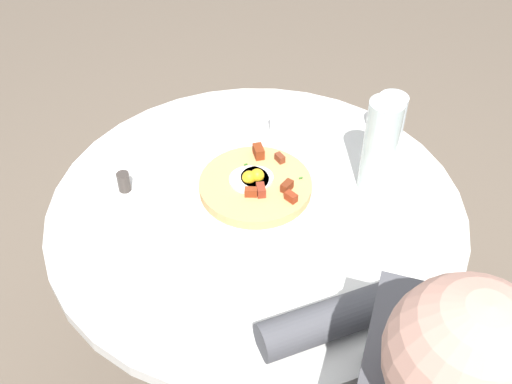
% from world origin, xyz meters
% --- Properties ---
extents(ground_plane, '(6.00, 6.00, 0.00)m').
position_xyz_m(ground_plane, '(0.00, 0.00, 0.00)').
color(ground_plane, '#6B5B4C').
extents(dining_table, '(0.89, 0.89, 0.71)m').
position_xyz_m(dining_table, '(0.00, 0.00, 0.54)').
color(dining_table, silver).
rests_on(dining_table, ground_plane).
extents(pizza_plate, '(0.29, 0.29, 0.01)m').
position_xyz_m(pizza_plate, '(-0.03, -0.01, 0.72)').
color(pizza_plate, white).
rests_on(pizza_plate, dining_table).
extents(breakfast_pizza, '(0.24, 0.24, 0.05)m').
position_xyz_m(breakfast_pizza, '(-0.03, -0.01, 0.74)').
color(breakfast_pizza, tan).
rests_on(breakfast_pizza, pizza_plate).
extents(bread_plate, '(0.18, 0.18, 0.01)m').
position_xyz_m(bread_plate, '(0.29, -0.10, 0.72)').
color(bread_plate, white).
rests_on(bread_plate, dining_table).
extents(napkin, '(0.19, 0.16, 0.00)m').
position_xyz_m(napkin, '(-0.10, -0.28, 0.71)').
color(napkin, white).
rests_on(napkin, dining_table).
extents(fork, '(0.18, 0.04, 0.00)m').
position_xyz_m(fork, '(-0.09, -0.30, 0.72)').
color(fork, silver).
rests_on(fork, napkin).
extents(knife, '(0.18, 0.04, 0.00)m').
position_xyz_m(knife, '(-0.10, -0.26, 0.72)').
color(knife, silver).
rests_on(knife, napkin).
extents(water_glass, '(0.07, 0.07, 0.13)m').
position_xyz_m(water_glass, '(-0.30, 0.23, 0.78)').
color(water_glass, silver).
rests_on(water_glass, dining_table).
extents(water_bottle, '(0.07, 0.07, 0.22)m').
position_xyz_m(water_bottle, '(-0.14, 0.23, 0.82)').
color(water_bottle, silver).
rests_on(water_bottle, dining_table).
extents(salt_shaker, '(0.03, 0.03, 0.05)m').
position_xyz_m(salt_shaker, '(-0.26, -0.03, 0.74)').
color(salt_shaker, white).
rests_on(salt_shaker, dining_table).
extents(pepper_shaker, '(0.03, 0.03, 0.05)m').
position_xyz_m(pepper_shaker, '(0.04, -0.29, 0.73)').
color(pepper_shaker, '#3F3833').
rests_on(pepper_shaker, dining_table).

